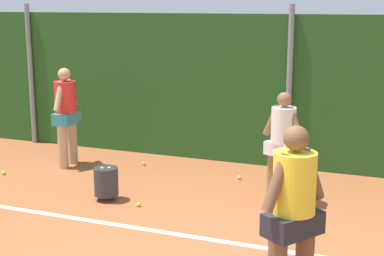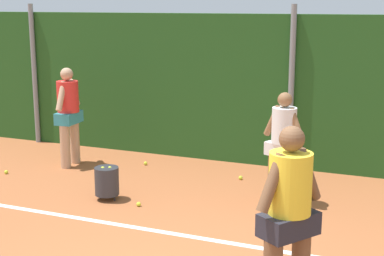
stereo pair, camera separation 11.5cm
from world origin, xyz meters
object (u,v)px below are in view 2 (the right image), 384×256
(player_foreground_near, at_px, (289,212))
(player_backcourt_far, at_px, (68,111))
(tennis_ball_6, at_px, (6,172))
(player_midcourt, at_px, (284,142))
(ball_hopper, at_px, (107,181))
(tennis_ball_0, at_px, (139,204))
(tennis_ball_3, at_px, (241,178))
(tennis_ball_4, at_px, (146,163))

(player_foreground_near, height_order, player_backcourt_far, player_foreground_near)
(player_backcourt_far, xyz_separation_m, tennis_ball_6, (-0.72, -0.89, -0.96))
(player_foreground_near, relative_size, player_midcourt, 1.11)
(player_backcourt_far, bearing_deg, tennis_ball_6, 136.72)
(player_midcourt, xyz_separation_m, ball_hopper, (-2.46, -0.83, -0.63))
(player_backcourt_far, relative_size, ball_hopper, 3.45)
(player_backcourt_far, relative_size, tennis_ball_0, 26.84)
(ball_hopper, height_order, tennis_ball_0, ball_hopper)
(tennis_ball_0, distance_m, tennis_ball_6, 2.91)
(player_backcourt_far, distance_m, tennis_ball_0, 2.75)
(ball_hopper, distance_m, tennis_ball_3, 2.31)
(tennis_ball_0, xyz_separation_m, tennis_ball_3, (0.99, 1.77, 0.00))
(player_midcourt, xyz_separation_m, player_backcourt_far, (-4.02, 0.53, 0.07))
(player_backcourt_far, xyz_separation_m, tennis_ball_4, (1.26, 0.51, -0.96))
(tennis_ball_6, bearing_deg, tennis_ball_4, 35.24)
(player_midcourt, bearing_deg, tennis_ball_6, -154.41)
(ball_hopper, bearing_deg, tennis_ball_3, 47.36)
(tennis_ball_4, bearing_deg, tennis_ball_0, -65.86)
(tennis_ball_3, xyz_separation_m, tennis_ball_6, (-3.84, -1.22, 0.00))
(player_foreground_near, height_order, player_midcourt, player_foreground_near)
(tennis_ball_6, bearing_deg, ball_hopper, -11.75)
(player_foreground_near, relative_size, tennis_ball_0, 27.69)
(tennis_ball_3, bearing_deg, tennis_ball_6, -162.44)
(ball_hopper, bearing_deg, player_foreground_near, -33.91)
(player_midcourt, bearing_deg, player_backcourt_far, -166.21)
(tennis_ball_3, height_order, tennis_ball_6, same)
(player_backcourt_far, xyz_separation_m, tennis_ball_3, (3.12, 0.33, -0.96))
(player_midcourt, relative_size, tennis_ball_3, 24.98)
(player_midcourt, xyz_separation_m, tennis_ball_0, (-1.89, -0.92, -0.89))
(tennis_ball_0, xyz_separation_m, tennis_ball_4, (-0.88, 1.96, 0.00))
(tennis_ball_0, relative_size, tennis_ball_4, 1.00)
(ball_hopper, distance_m, tennis_ball_4, 1.91)
(player_backcourt_far, xyz_separation_m, tennis_ball_0, (2.13, -1.44, -0.96))
(player_backcourt_far, relative_size, tennis_ball_3, 26.84)
(tennis_ball_3, bearing_deg, tennis_ball_4, 174.44)
(tennis_ball_4, bearing_deg, player_midcourt, -20.57)
(player_midcourt, height_order, tennis_ball_6, player_midcourt)
(player_midcourt, xyz_separation_m, tennis_ball_3, (-0.90, 0.86, -0.89))
(player_midcourt, relative_size, tennis_ball_6, 24.98)
(tennis_ball_0, relative_size, tennis_ball_3, 1.00)
(tennis_ball_6, bearing_deg, tennis_ball_0, -11.09)
(player_foreground_near, distance_m, ball_hopper, 3.93)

